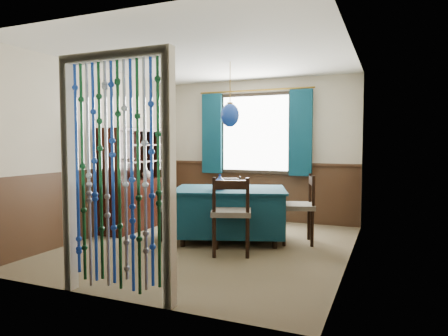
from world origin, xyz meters
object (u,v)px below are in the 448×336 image
at_px(sideboard, 133,194).
at_px(chair_far, 230,202).
at_px(vase_table, 220,183).
at_px(vase_sideboard, 147,172).
at_px(bowl_shelf, 128,160).
at_px(dining_table, 230,210).
at_px(chair_left, 169,208).
at_px(chair_right, 299,207).
at_px(chair_near, 231,213).
at_px(pendant_lamp, 230,115).

bearing_deg(sideboard, chair_far, 23.08).
bearing_deg(sideboard, vase_table, -6.25).
bearing_deg(vase_sideboard, bowl_shelf, -90.00).
xyz_separation_m(dining_table, chair_left, (-0.85, -0.24, 0.02)).
distance_m(dining_table, vase_table, 0.44).
bearing_deg(chair_right, vase_sideboard, 69.51).
bearing_deg(sideboard, vase_sideboard, 81.39).
xyz_separation_m(bowl_shelf, vase_sideboard, (0.00, 0.49, -0.23)).
bearing_deg(vase_table, dining_table, 59.52).
xyz_separation_m(chair_near, chair_far, (-0.54, 1.29, -0.07)).
xyz_separation_m(chair_near, chair_right, (0.65, 0.90, -0.01)).
bearing_deg(pendant_lamp, chair_left, -164.34).
xyz_separation_m(chair_left, vase_table, (0.76, 0.09, 0.39)).
relative_size(sideboard, vase_table, 8.53).
bearing_deg(pendant_lamp, chair_right, 15.37).
xyz_separation_m(dining_table, pendant_lamp, (-0.00, -0.00, 1.34)).
relative_size(chair_near, chair_right, 1.02).
distance_m(chair_near, vase_sideboard, 2.23).
xyz_separation_m(chair_near, chair_left, (-1.13, 0.41, -0.07)).
bearing_deg(bowl_shelf, chair_right, 7.62).
relative_size(chair_left, pendant_lamp, 0.94).
distance_m(chair_left, vase_table, 0.86).
relative_size(chair_far, pendant_lamp, 0.94).
distance_m(chair_far, chair_right, 1.26).
height_order(dining_table, pendant_lamp, pendant_lamp).
height_order(chair_far, pendant_lamp, pendant_lamp).
distance_m(pendant_lamp, bowl_shelf, 1.78).
xyz_separation_m(sideboard, vase_sideboard, (0.06, 0.30, 0.33)).
height_order(dining_table, chair_near, chair_near).
bearing_deg(chair_near, chair_right, 34.71).
height_order(chair_right, pendant_lamp, pendant_lamp).
relative_size(chair_far, vase_table, 4.47).
xyz_separation_m(chair_right, sideboard, (-2.65, -0.15, 0.06)).
distance_m(chair_left, sideboard, 0.94).
xyz_separation_m(chair_left, vase_sideboard, (-0.81, 0.64, 0.44)).
bearing_deg(chair_far, dining_table, 86.55).
distance_m(pendant_lamp, vase_table, 0.95).
height_order(chair_right, vase_sideboard, vase_sideboard).
bearing_deg(vase_table, chair_right, 21.78).
distance_m(vase_table, bowl_shelf, 1.60).
bearing_deg(dining_table, sideboard, 157.58).
height_order(chair_right, sideboard, sideboard).
distance_m(sideboard, vase_sideboard, 0.45).
distance_m(chair_far, bowl_shelf, 1.72).
height_order(chair_far, chair_right, chair_right).
distance_m(sideboard, vase_table, 1.67).
distance_m(pendant_lamp, vase_sideboard, 1.92).
xyz_separation_m(chair_far, chair_right, (1.19, -0.39, 0.06)).
bearing_deg(bowl_shelf, pendant_lamp, 3.12).
relative_size(chair_right, bowl_shelf, 4.61).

